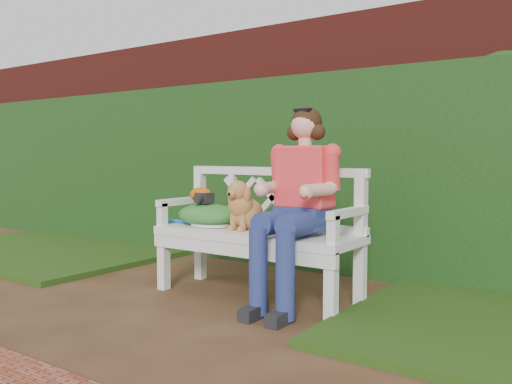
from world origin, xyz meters
The scene contains 11 objects.
ground centered at (0.00, 0.00, 0.00)m, with size 60.00×60.00×0.00m, color #372513.
brick_wall centered at (0.00, 1.90, 1.10)m, with size 10.00×0.30×2.20m, color #5E1C17.
ivy_hedge centered at (0.00, 1.68, 0.85)m, with size 10.00×0.18×1.70m, color #25551B.
grass_left centered at (-2.40, 0.90, 0.03)m, with size 2.60×2.00×0.05m, color #1D3513.
garden_bench centered at (0.38, 0.63, 0.24)m, with size 1.58×0.60×0.48m, color white, non-canonical shape.
seated_woman centered at (0.76, 0.61, 0.64)m, with size 0.54×0.72×1.27m, color #DD5556, non-canonical shape.
dog centered at (0.29, 0.62, 0.66)m, with size 0.24×0.32×0.36m, color #A1732E, non-canonical shape.
tennis_racket centered at (-0.05, 0.60, 0.49)m, with size 0.60×0.25×0.03m, color white, non-canonical shape.
green_bag centered at (-0.07, 0.64, 0.56)m, with size 0.49×0.38×0.17m, color #1E841E, non-canonical shape.
camera_item centered at (-0.08, 0.62, 0.69)m, with size 0.12×0.09×0.08m, color black.
baseball_glove centered at (-0.15, 0.65, 0.71)m, with size 0.19×0.14×0.12m, color #C75106.
Camera 1 is at (2.55, -2.47, 1.01)m, focal length 38.00 mm.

